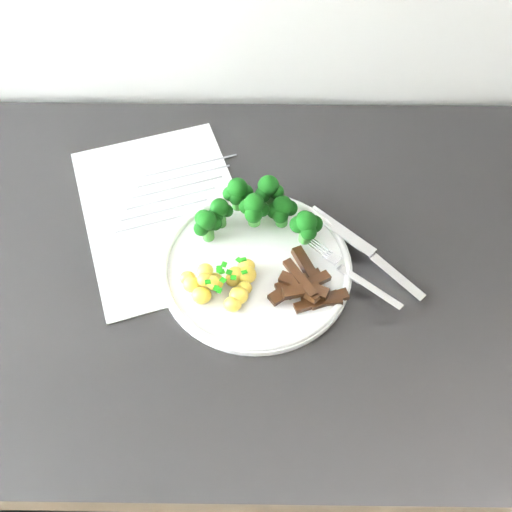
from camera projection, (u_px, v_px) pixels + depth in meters
counter at (206, 398)px, 1.15m from camera, size 2.43×0.61×0.91m
recipe_paper at (164, 212)px, 0.83m from camera, size 0.30×0.36×0.00m
plate at (256, 266)px, 0.77m from camera, size 0.25×0.25×0.01m
broccoli at (258, 209)px, 0.77m from camera, size 0.17×0.09×0.06m
potatoes at (222, 283)px, 0.74m from camera, size 0.10×0.08×0.04m
beef_strips at (305, 286)px, 0.74m from camera, size 0.10×0.10×0.02m
fork at (356, 277)px, 0.75m from camera, size 0.11×0.11×0.01m
knife at (379, 263)px, 0.77m from camera, size 0.15×0.15×0.02m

